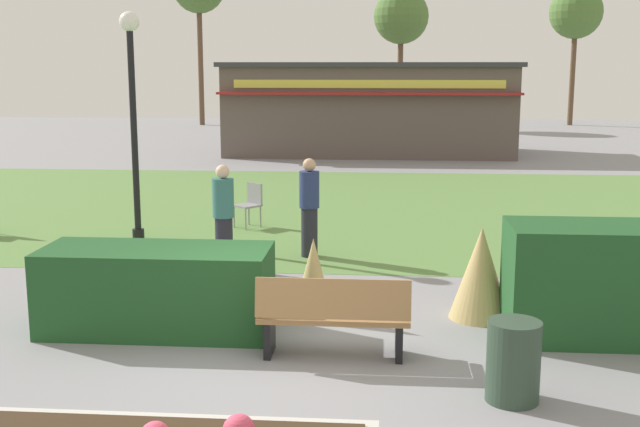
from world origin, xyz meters
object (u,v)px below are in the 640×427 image
Objects in this scene: park_bench at (333,317)px; tree_center_bg at (401,17)px; trash_bin at (513,361)px; tree_left_bg at (576,13)px; food_kiosk at (369,108)px; lamppost_mid at (133,98)px; parked_car_west_slot at (300,121)px; cafe_chair_east at (251,201)px; parked_car_center_slot at (411,122)px; person_standing at (224,217)px; person_strolling at (309,207)px.

tree_center_bg is (1.29, 33.29, 5.12)m from park_bench.
trash_bin is 0.11× the size of tree_left_bg.
lamppost_mid is at bearing -104.72° from food_kiosk.
tree_center_bg is (4.69, 4.93, 4.96)m from parked_car_west_slot.
parked_car_west_slot is (-3.39, 28.35, 0.16)m from park_bench.
cafe_chair_east is 0.21× the size of parked_car_west_slot.
lamppost_mid reaches higher than parked_car_west_slot.
tree_left_bg is (8.83, 7.53, 5.27)m from parked_car_center_slot.
cafe_chair_east is 0.21× the size of parked_car_center_slot.
person_standing reaches higher than parked_car_center_slot.
person_strolling is at bearing -38.49° from person_standing.
food_kiosk is 2.46× the size of parked_car_center_slot.
tree_left_bg is at bearing 15.62° from tree_center_bg.
food_kiosk is 17.44m from person_standing.
lamppost_mid is 3.93m from person_strolling.
food_kiosk is (-0.04, 21.08, 1.19)m from park_bench.
cafe_chair_east is 0.12× the size of tree_left_bg.
cafe_chair_east is 21.57m from parked_car_center_slot.
tree_center_bg is at bearing -131.77° from person_strolling.
tree_center_bg is (1.34, 12.21, 3.94)m from food_kiosk.
tree_left_bg is 9.65m from tree_center_bg.
person_standing is at bearing 117.87° from park_bench.
cafe_chair_east is at bearing 34.55° from lamppost_mid.
person_strolling is at bearing -83.53° from parked_car_west_slot.
trash_bin is 38.32m from tree_left_bg.
cafe_chair_east is 26.85m from tree_center_bg.
trash_bin is at bearing -103.37° from tree_left_bg.
trash_bin is 0.19× the size of parked_car_west_slot.
cafe_chair_east is 3.39m from person_standing.
trash_bin is 6.29m from person_strolling.
food_kiosk is 6.24× the size of person_strolling.
cafe_chair_east reaches higher than trash_bin.
food_kiosk is (4.01, 15.26, -0.96)m from lamppost_mid.
parked_car_west_slot is 8.42m from tree_center_bg.
person_strolling is at bearing -94.03° from tree_center_bg.
lamppost_mid reaches higher than person_standing.
person_strolling is at bearing -109.94° from tree_left_bg.
parked_car_west_slot is at bearing -151.69° from tree_left_bg.
lamppost_mid is at bearing 59.56° from person_standing.
trash_bin is 22.20m from food_kiosk.
cafe_chair_east is at bearing -86.60° from parked_car_west_slot.
person_strolling is 0.39× the size of parked_car_west_slot.
parked_car_center_slot is at bearing -139.56° from tree_left_bg.
tree_left_bg is (10.63, 14.80, 4.25)m from food_kiosk.
tree_center_bg is (-0.52, 34.30, 5.20)m from trash_bin.
trash_bin is 0.19× the size of parked_car_center_slot.
trash_bin is 29.82m from parked_car_west_slot.
tree_center_bg is at bearing 90.87° from trash_bin.
parked_car_center_slot is (3.75, 24.59, -0.22)m from person_standing.
tree_left_bg is (11.30, 31.15, 5.05)m from person_strolling.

